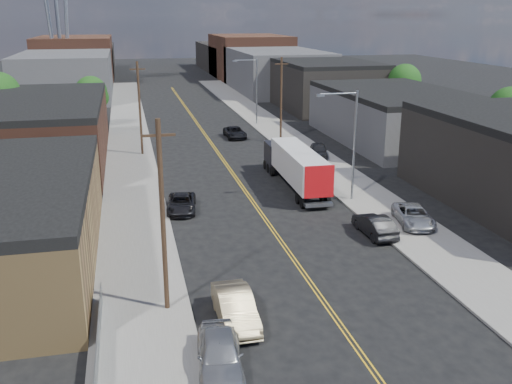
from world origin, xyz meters
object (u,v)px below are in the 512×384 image
car_left_a (220,354)px  semi_truck (294,164)px  car_right_lot_a (413,215)px  car_ahead_truck (235,132)px  car_right_oncoming (375,225)px  car_right_lot_c (319,151)px  car_left_b (235,308)px  car_left_c (182,203)px

car_left_a → semi_truck: bearing=72.9°
semi_truck → car_left_a: semi_truck is taller
car_right_lot_a → car_ahead_truck: bearing=113.1°
car_right_lot_a → car_ahead_truck: 33.98m
car_right_oncoming → car_right_lot_c: bearing=-100.0°
car_ahead_truck → car_right_lot_c: bearing=-63.9°
car_left_a → car_right_oncoming: bearing=51.2°
car_right_oncoming → car_right_lot_a: bearing=-165.3°
car_right_oncoming → car_left_b: bearing=37.7°
semi_truck → car_left_a: (-10.90, -25.74, -1.25)m
car_left_b → car_right_lot_a: bearing=34.2°
car_right_lot_c → car_ahead_truck: (-6.55, 12.71, -0.24)m
car_ahead_truck → car_right_oncoming: bearing=-85.7°
car_left_b → car_right_lot_c: 34.38m
semi_truck → car_left_a: bearing=-111.6°
car_right_lot_c → car_ahead_truck: 14.30m
car_left_a → car_right_lot_a: size_ratio=0.98×
car_right_oncoming → car_right_lot_a: car_right_lot_a is taller
car_left_a → car_ahead_truck: bearing=84.3°
car_left_b → car_right_lot_a: (15.05, 10.40, 0.02)m
car_left_b → car_ahead_truck: (8.34, 43.71, -0.13)m
semi_truck → car_ahead_truck: size_ratio=2.84×
car_left_c → car_right_lot_c: car_right_lot_c is taller
car_left_a → car_right_lot_a: 21.70m
car_ahead_truck → car_left_a: bearing=-102.8°
semi_truck → car_right_oncoming: size_ratio=3.11×
car_left_c → car_right_lot_c: bearing=48.4°
car_right_oncoming → car_right_lot_a: (3.45, 1.00, 0.09)m
car_left_b → car_left_c: bearing=92.5°
car_left_a → car_left_b: bearing=75.4°
car_left_b → car_right_lot_a: car_left_b is taller
car_right_lot_a → car_right_lot_c: (-0.16, 20.60, 0.10)m
car_left_b → car_right_lot_a: 18.29m
car_left_b → semi_truck: bearing=66.2°
semi_truck → car_right_oncoming: semi_truck is taller
car_left_a → car_left_c: 21.17m
car_left_b → car_ahead_truck: size_ratio=1.00×
car_right_oncoming → car_left_a: bearing=44.0°
car_right_lot_c → car_right_oncoming: bearing=-82.6°
car_right_lot_c → semi_truck: bearing=-104.8°
semi_truck → car_ahead_truck: 21.80m
car_left_b → car_ahead_truck: car_left_b is taller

